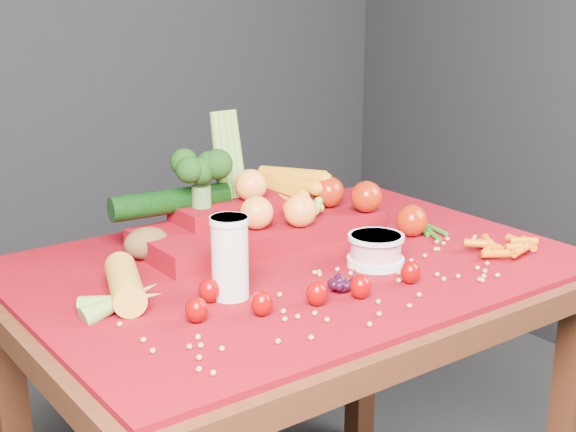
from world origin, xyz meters
TOP-DOWN VIEW (x-y plane):
  - table at (0.00, 0.00)m, footprint 1.10×0.80m
  - red_cloth at (0.00, 0.00)m, footprint 1.05×0.75m
  - milk_glass at (-0.20, -0.08)m, footprint 0.07×0.07m
  - yogurt_bowl at (0.12, -0.11)m, footprint 0.11×0.11m
  - strawberry_scatter at (-0.13, -0.17)m, footprint 0.44×0.18m
  - dark_grape_cluster at (-0.02, -0.17)m, footprint 0.06×0.05m
  - soybean_scatter at (0.00, -0.20)m, footprint 0.84×0.24m
  - corn_ear at (-0.37, -0.01)m, footprint 0.23×0.26m
  - potato at (-0.23, 0.18)m, footprint 0.09×0.07m
  - baby_carrot_pile at (0.37, -0.21)m, footprint 0.17×0.18m
  - green_bean_pile at (0.35, -0.01)m, footprint 0.14×0.12m
  - produce_mound at (0.03, 0.16)m, footprint 0.60×0.36m

SIDE VIEW (x-z plane):
  - table at x=0.00m, z-range 0.28..1.03m
  - red_cloth at x=0.00m, z-range 0.75..0.76m
  - soybean_scatter at x=0.00m, z-range 0.76..0.77m
  - green_bean_pile at x=0.35m, z-range 0.76..0.77m
  - dark_grape_cluster at x=-0.02m, z-range 0.76..0.79m
  - baby_carrot_pile at x=0.37m, z-range 0.76..0.79m
  - corn_ear at x=-0.37m, z-range 0.76..0.81m
  - strawberry_scatter at x=-0.13m, z-range 0.76..0.81m
  - potato at x=-0.23m, z-range 0.76..0.83m
  - yogurt_bowl at x=0.12m, z-range 0.76..0.82m
  - produce_mound at x=0.03m, z-range 0.69..0.95m
  - milk_glass at x=-0.20m, z-range 0.77..0.91m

